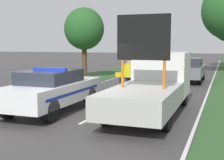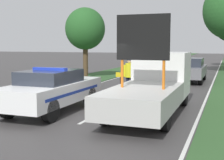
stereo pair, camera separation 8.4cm
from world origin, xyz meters
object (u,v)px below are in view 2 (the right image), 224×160
Objects in this scene: road_barrier at (139,77)px; police_officer at (130,74)px; queued_car_suv_grey at (189,69)px; roadside_tree_mid_left at (85,29)px; work_truck at (154,83)px; queued_car_sedan_black at (157,64)px; traffic_cone_near_police at (131,93)px; traffic_cone_near_truck at (168,85)px; pedestrian_civilian at (139,75)px; traffic_cone_behind_barrier at (97,89)px; police_car at (52,89)px; traffic_cone_centre_front at (81,89)px.

road_barrier is 1.38× the size of police_officer.
roadside_tree_mid_left is (-7.49, -0.25, 2.76)m from queued_car_suv_grey.
work_truck is 16.10m from queued_car_sedan_black.
traffic_cone_near_truck reaches higher than traffic_cone_near_police.
work_truck is at bearing -58.30° from pedestrian_civilian.
traffic_cone_behind_barrier is at bearing 167.06° from traffic_cone_near_police.
road_barrier is at bearing 65.65° from police_car.
queued_car_sedan_black is at bearing 104.87° from pedestrian_civilian.
traffic_cone_centre_front is 8.64m from queued_car_suv_grey.
work_truck is at bearing -85.55° from traffic_cone_near_truck.
work_truck is 11.61× the size of traffic_cone_centre_front.
traffic_cone_behind_barrier is at bearing 89.53° from queued_car_sedan_black.
traffic_cone_behind_barrier is at bearing 14.98° from traffic_cone_centre_front.
police_car is at bearing -118.02° from road_barrier.
traffic_cone_near_police is 0.94× the size of traffic_cone_behind_barrier.
road_barrier is 4.16× the size of traffic_cone_behind_barrier.
queued_car_sedan_black is at bearing 89.53° from traffic_cone_behind_barrier.
traffic_cone_behind_barrier is (-3.08, -2.33, -0.04)m from traffic_cone_near_truck.
traffic_cone_behind_barrier reaches higher than traffic_cone_near_police.
traffic_cone_behind_barrier reaches higher than traffic_cone_centre_front.
road_barrier is 0.53× the size of queued_car_suv_grey.
police_officer is 0.49m from pedestrian_civilian.
traffic_cone_near_truck is at bearing 37.10° from traffic_cone_behind_barrier.
pedestrian_civilian is 2.97m from traffic_cone_centre_front.
road_barrier is 0.71m from pedestrian_civilian.
police_car is 1.98× the size of road_barrier.
work_truck is 11.29× the size of traffic_cone_near_police.
roadside_tree_mid_left is at bearing -61.39° from police_officer.
police_officer is at bearing 14.06° from traffic_cone_behind_barrier.
police_officer reaches higher than road_barrier.
traffic_cone_centre_front is (-0.73, 3.83, -0.55)m from police_car.
pedestrian_civilian is at bearing -48.22° from roadside_tree_mid_left.
road_barrier is 1.44× the size of pedestrian_civilian.
traffic_cone_behind_barrier is 13.10m from queued_car_sedan_black.
pedestrian_civilian reaches higher than traffic_cone_near_police.
work_truck is 4.43m from traffic_cone_behind_barrier.
road_barrier is (1.94, 5.04, 0.04)m from police_car.
police_officer is at bearing 14.37° from traffic_cone_centre_front.
roadside_tree_mid_left is (-5.80, 7.41, 3.31)m from traffic_cone_near_police.
queued_car_sedan_black is (-3.36, 15.74, -0.27)m from work_truck.
pedestrian_civilian reaches higher than traffic_cone_centre_front.
police_car is 1.19× the size of queued_car_sedan_black.
traffic_cone_near_police is 2.70m from traffic_cone_centre_front.
traffic_cone_centre_front is at bearing 86.20° from queued_car_sedan_black.
police_car is 0.95× the size of roadside_tree_mid_left.
queued_car_suv_grey reaches higher than queued_car_sedan_black.
pedestrian_civilian reaches higher than traffic_cone_behind_barrier.
police_car is 11.84m from queued_car_suv_grey.
road_barrier is 1.56m from traffic_cone_near_police.
work_truck is 2.56× the size of road_barrier.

